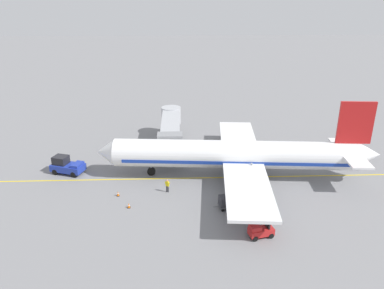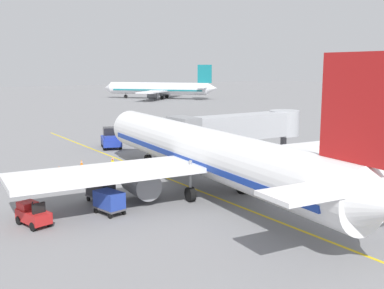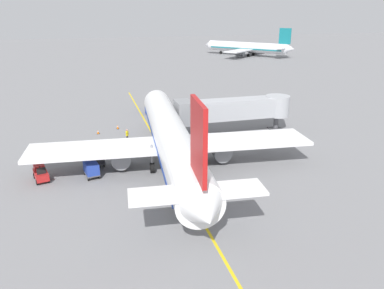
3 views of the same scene
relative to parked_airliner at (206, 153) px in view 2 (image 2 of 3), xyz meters
name	(u,v)px [view 2 (image 2 of 3)]	position (x,y,z in m)	size (l,w,h in m)	color
ground_plane	(203,192)	(-0.18, 0.01, -3.19)	(400.00, 400.00, 0.00)	slate
gate_lead_in_line	(203,192)	(-0.18, 0.01, -3.18)	(0.24, 80.00, 0.01)	gold
parked_airliner	(206,153)	(0.00, 0.00, 0.00)	(30.33, 37.35, 10.63)	white
jet_bridge	(240,127)	(10.70, 8.87, 0.27)	(16.27, 3.50, 4.98)	#A8AAAF
pushback_tractor	(111,139)	(2.11, 23.06, -2.09)	(3.49, 4.87, 2.40)	#1E339E
baggage_tug_lead	(33,214)	(-13.59, -0.41, -2.47)	(1.80, 2.72, 1.62)	#B21E1E
baggage_cart_front	(101,189)	(-7.99, 2.10, -2.24)	(1.72, 2.98, 1.58)	#4C4C51
baggage_cart_second_in_train	(109,201)	(-8.65, -0.95, -2.24)	(1.72, 2.98, 1.58)	#4C4C51
ground_crew_wing_walker	(113,166)	(-3.88, 9.14, -2.23)	(0.42, 0.68, 1.69)	#232328
safety_cone_nose_left	(59,169)	(-7.44, 13.52, -2.90)	(0.36, 0.36, 0.59)	black
safety_cone_nose_right	(82,163)	(-4.61, 15.16, -2.90)	(0.36, 0.36, 0.59)	black
distant_taxiing_airliner	(159,89)	(48.74, 93.24, -0.16)	(26.31, 29.04, 10.10)	silver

